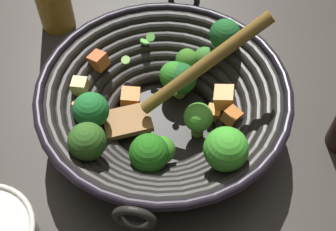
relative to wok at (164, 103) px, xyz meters
The scene contains 2 objects.
ground_plane 0.06m from the wok, 154.32° to the right, with size 4.00×4.00×0.00m, color #332D28.
wok is the anchor object (origin of this frame).
Camera 1 is at (0.39, 0.02, 0.58)m, focal length 47.42 mm.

